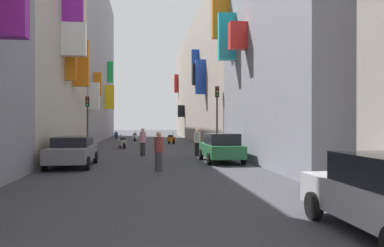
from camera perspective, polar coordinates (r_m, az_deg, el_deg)
ground_plane at (r=32.37m, az=-6.42°, el=-3.51°), size 140.00×140.00×0.00m
building_left_mid_a at (r=26.42m, az=-24.08°, el=10.46°), size 7.33×15.37×13.62m
building_left_mid_b at (r=36.42m, az=-19.29°, el=8.13°), size 6.88×5.42×14.26m
building_left_mid_c at (r=51.23m, az=-15.79°, el=8.46°), size 7.12×24.30×18.91m
building_right_mid_c at (r=45.08m, az=3.63°, el=5.86°), size 7.11×36.46×13.06m
parked_car_green at (r=20.52m, az=4.31°, el=-3.47°), size 1.90×4.12×1.51m
parked_car_grey at (r=19.25m, az=-17.13°, el=-3.82°), size 1.99×4.37×1.41m
scooter_blue at (r=49.68m, az=-11.08°, el=-1.68°), size 0.56×1.93×1.13m
scooter_orange at (r=37.21m, az=-3.07°, el=-2.31°), size 0.71×1.74×1.13m
scooter_silver at (r=31.68m, az=-10.19°, el=-2.75°), size 0.73×1.85×1.13m
scooter_white at (r=43.33m, az=-8.35°, el=-1.95°), size 0.52×1.89×1.13m
pedestrian_crossing at (r=16.73m, az=-4.90°, el=-4.11°), size 0.47×0.47×1.69m
pedestrian_near_left at (r=24.06m, az=0.80°, el=-2.78°), size 0.41×0.41×1.70m
pedestrian_near_right at (r=24.36m, az=-7.24°, el=-2.72°), size 0.43×0.43×1.72m
traffic_light_near_corner at (r=30.02m, az=-15.09°, el=1.44°), size 0.26×0.34×4.01m
traffic_light_far_corner at (r=26.85m, az=3.70°, el=2.32°), size 0.26×0.34×4.57m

